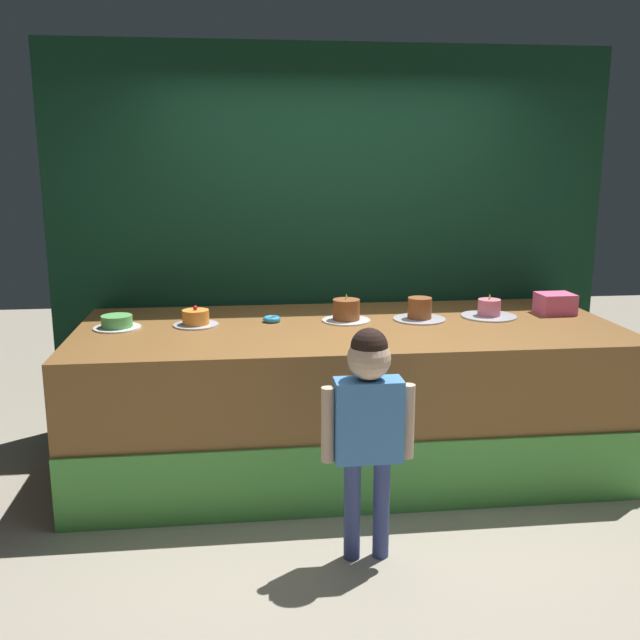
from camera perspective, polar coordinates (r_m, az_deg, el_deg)
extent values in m
plane|color=#ADA38E|center=(4.12, 3.79, -15.17)|extent=(12.00, 12.00, 0.00)
cube|color=brown|center=(4.57, 2.28, -6.01)|extent=(3.34, 1.40, 0.92)
cube|color=#59B24C|center=(4.02, 3.86, -12.63)|extent=(3.34, 0.02, 0.41)
cube|color=#113823|center=(5.15, 0.98, 6.31)|extent=(3.95, 0.08, 2.70)
cylinder|color=#3F4C8C|center=(3.60, 2.58, -14.88)|extent=(0.08, 0.08, 0.52)
cylinder|color=#3F4C8C|center=(3.62, 4.91, -14.72)|extent=(0.08, 0.08, 0.52)
cube|color=#4C8CD8|center=(3.42, 3.86, -7.97)|extent=(0.32, 0.14, 0.40)
cylinder|color=beige|center=(3.40, 0.63, -8.36)|extent=(0.06, 0.06, 0.37)
cylinder|color=beige|center=(3.47, 7.02, -8.03)|extent=(0.06, 0.06, 0.37)
sphere|color=beige|center=(3.33, 3.94, -3.07)|extent=(0.21, 0.21, 0.21)
sphere|color=black|center=(3.31, 3.95, -2.13)|extent=(0.18, 0.18, 0.18)
cube|color=pink|center=(5.02, 18.26, 1.26)|extent=(0.23, 0.21, 0.14)
torus|color=#3399D8|center=(4.54, -3.87, 0.07)|extent=(0.11, 0.11, 0.04)
cylinder|color=white|center=(4.53, -15.89, -0.59)|extent=(0.29, 0.29, 0.01)
cylinder|color=#59B259|center=(4.52, -15.92, -0.09)|extent=(0.19, 0.19, 0.07)
cylinder|color=silver|center=(4.50, -9.88, -0.38)|extent=(0.28, 0.28, 0.01)
cylinder|color=orange|center=(4.49, -9.90, 0.24)|extent=(0.17, 0.17, 0.09)
sphere|color=red|center=(4.47, -9.93, 0.97)|extent=(0.03, 0.03, 0.03)
cylinder|color=white|center=(4.56, 2.11, -0.02)|extent=(0.31, 0.31, 0.01)
cylinder|color=brown|center=(4.54, 2.11, 0.84)|extent=(0.17, 0.17, 0.13)
cone|color=#F2E566|center=(4.53, 2.12, 1.90)|extent=(0.02, 0.02, 0.04)
cylinder|color=silver|center=(4.63, 7.94, 0.08)|extent=(0.34, 0.34, 0.01)
cylinder|color=brown|center=(4.62, 7.96, 0.96)|extent=(0.15, 0.15, 0.13)
cylinder|color=silver|center=(4.80, 13.32, 0.30)|extent=(0.36, 0.36, 0.01)
cylinder|color=pink|center=(4.79, 13.35, 0.99)|extent=(0.15, 0.15, 0.11)
cone|color=#F2E566|center=(4.78, 13.40, 1.85)|extent=(0.02, 0.02, 0.04)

